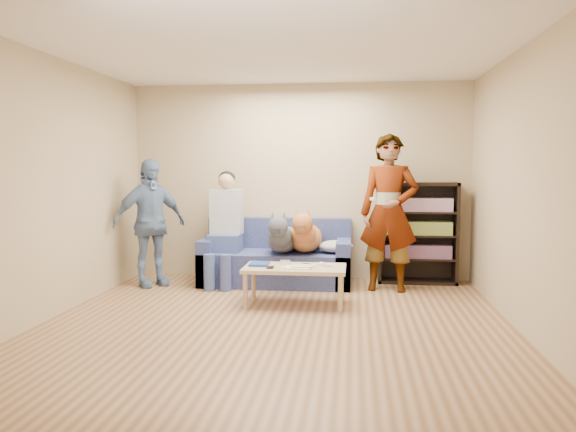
# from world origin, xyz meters

# --- Properties ---
(ground) EXTENTS (5.00, 5.00, 0.00)m
(ground) POSITION_xyz_m (0.00, 0.00, 0.00)
(ground) COLOR brown
(ground) RESTS_ON ground
(ceiling) EXTENTS (5.00, 5.00, 0.00)m
(ceiling) POSITION_xyz_m (0.00, 0.00, 2.60)
(ceiling) COLOR white
(ceiling) RESTS_ON ground
(wall_back) EXTENTS (4.50, 0.00, 4.50)m
(wall_back) POSITION_xyz_m (0.00, 2.50, 1.30)
(wall_back) COLOR tan
(wall_back) RESTS_ON ground
(wall_front) EXTENTS (4.50, 0.00, 4.50)m
(wall_front) POSITION_xyz_m (0.00, -2.50, 1.30)
(wall_front) COLOR tan
(wall_front) RESTS_ON ground
(wall_left) EXTENTS (0.00, 5.00, 5.00)m
(wall_left) POSITION_xyz_m (-2.25, 0.00, 1.30)
(wall_left) COLOR tan
(wall_left) RESTS_ON ground
(wall_right) EXTENTS (0.00, 5.00, 5.00)m
(wall_right) POSITION_xyz_m (2.25, 0.00, 1.30)
(wall_right) COLOR tan
(wall_right) RESTS_ON ground
(blanket) EXTENTS (0.44, 0.37, 0.15)m
(blanket) POSITION_xyz_m (0.51, 1.98, 0.50)
(blanket) COLOR #ABAAAF
(blanket) RESTS_ON sofa
(person_standing_right) EXTENTS (0.74, 0.53, 1.89)m
(person_standing_right) POSITION_xyz_m (1.15, 1.82, 0.95)
(person_standing_right) COLOR gray
(person_standing_right) RESTS_ON ground
(person_standing_left) EXTENTS (0.95, 0.92, 1.60)m
(person_standing_left) POSITION_xyz_m (-1.82, 1.75, 0.80)
(person_standing_left) COLOR #6F82B1
(person_standing_left) RESTS_ON ground
(held_controller) EXTENTS (0.07, 0.13, 0.03)m
(held_controller) POSITION_xyz_m (0.95, 1.62, 1.12)
(held_controller) COLOR white
(held_controller) RESTS_ON person_standing_right
(notebook_blue) EXTENTS (0.20, 0.26, 0.03)m
(notebook_blue) POSITION_xyz_m (-0.30, 1.03, 0.43)
(notebook_blue) COLOR navy
(notebook_blue) RESTS_ON coffee_table
(papers) EXTENTS (0.26, 0.20, 0.02)m
(papers) POSITION_xyz_m (0.15, 0.88, 0.43)
(papers) COLOR white
(papers) RESTS_ON coffee_table
(magazine) EXTENTS (0.22, 0.17, 0.01)m
(magazine) POSITION_xyz_m (0.18, 0.90, 0.44)
(magazine) COLOR beige
(magazine) RESTS_ON coffee_table
(camera_silver) EXTENTS (0.11, 0.06, 0.05)m
(camera_silver) POSITION_xyz_m (-0.02, 1.10, 0.45)
(camera_silver) COLOR silver
(camera_silver) RESTS_ON coffee_table
(controller_a) EXTENTS (0.04, 0.13, 0.03)m
(controller_a) POSITION_xyz_m (0.38, 1.08, 0.43)
(controller_a) COLOR silver
(controller_a) RESTS_ON coffee_table
(controller_b) EXTENTS (0.09, 0.06, 0.03)m
(controller_b) POSITION_xyz_m (0.46, 1.00, 0.43)
(controller_b) COLOR silver
(controller_b) RESTS_ON coffee_table
(headphone_cup_a) EXTENTS (0.07, 0.07, 0.02)m
(headphone_cup_a) POSITION_xyz_m (0.30, 0.96, 0.43)
(headphone_cup_a) COLOR white
(headphone_cup_a) RESTS_ON coffee_table
(headphone_cup_b) EXTENTS (0.07, 0.07, 0.02)m
(headphone_cup_b) POSITION_xyz_m (0.30, 1.04, 0.43)
(headphone_cup_b) COLOR white
(headphone_cup_b) RESTS_ON coffee_table
(pen_orange) EXTENTS (0.13, 0.06, 0.01)m
(pen_orange) POSITION_xyz_m (0.08, 0.82, 0.42)
(pen_orange) COLOR #C0771B
(pen_orange) RESTS_ON coffee_table
(pen_black) EXTENTS (0.13, 0.08, 0.01)m
(pen_black) POSITION_xyz_m (0.22, 1.16, 0.42)
(pen_black) COLOR black
(pen_black) RESTS_ON coffee_table
(wallet) EXTENTS (0.07, 0.12, 0.02)m
(wallet) POSITION_xyz_m (-0.15, 0.86, 0.43)
(wallet) COLOR black
(wallet) RESTS_ON coffee_table
(sofa) EXTENTS (1.90, 0.85, 0.82)m
(sofa) POSITION_xyz_m (-0.25, 2.10, 0.28)
(sofa) COLOR #515B93
(sofa) RESTS_ON ground
(person_seated) EXTENTS (0.40, 0.73, 1.47)m
(person_seated) POSITION_xyz_m (-0.90, 1.97, 0.77)
(person_seated) COLOR #3E5489
(person_seated) RESTS_ON sofa
(dog_gray) EXTENTS (0.39, 1.24, 0.56)m
(dog_gray) POSITION_xyz_m (-0.15, 1.86, 0.62)
(dog_gray) COLOR #52545E
(dog_gray) RESTS_ON sofa
(dog_tan) EXTENTS (0.41, 1.17, 0.60)m
(dog_tan) POSITION_xyz_m (0.13, 1.95, 0.64)
(dog_tan) COLOR #C1643B
(dog_tan) RESTS_ON sofa
(coffee_table) EXTENTS (1.10, 0.60, 0.42)m
(coffee_table) POSITION_xyz_m (0.10, 0.98, 0.37)
(coffee_table) COLOR tan
(coffee_table) RESTS_ON ground
(bookshelf) EXTENTS (1.00, 0.34, 1.30)m
(bookshelf) POSITION_xyz_m (1.55, 2.33, 0.68)
(bookshelf) COLOR black
(bookshelf) RESTS_ON ground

